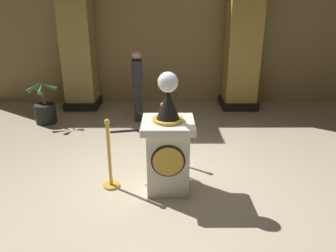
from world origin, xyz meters
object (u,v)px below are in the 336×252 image
(potted_palm_left, at_px, (45,109))
(bystander_guest, at_px, (138,84))
(pedestal_clock, at_px, (168,146))
(stanchion_far, at_px, (110,164))
(stanchion_near, at_px, (163,140))

(potted_palm_left, distance_m, bystander_guest, 2.16)
(pedestal_clock, height_order, stanchion_far, pedestal_clock)
(potted_palm_left, bearing_deg, bystander_guest, 4.92)
(pedestal_clock, xyz_separation_m, bystander_guest, (-0.67, 3.02, 0.18))
(stanchion_near, bearing_deg, stanchion_far, -130.50)
(stanchion_near, relative_size, stanchion_far, 0.98)
(pedestal_clock, relative_size, potted_palm_left, 1.72)
(stanchion_near, height_order, stanchion_far, stanchion_far)
(pedestal_clock, distance_m, stanchion_far, 0.89)
(potted_palm_left, xyz_separation_m, bystander_guest, (2.09, 0.18, 0.53))
(stanchion_near, distance_m, bystander_guest, 2.20)
(pedestal_clock, height_order, bystander_guest, pedestal_clock)
(stanchion_near, distance_m, potted_palm_left, 3.28)
(pedestal_clock, xyz_separation_m, stanchion_far, (-0.84, 0.06, -0.30))
(bystander_guest, bearing_deg, stanchion_near, -74.00)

